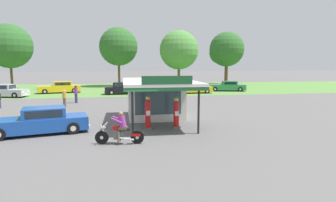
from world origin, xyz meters
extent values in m
plane|color=#5B5959|center=(0.00, 0.00, 0.00)|extent=(300.00, 300.00, 0.00)
cube|color=#56843D|center=(0.00, 30.00, 0.00)|extent=(120.00, 24.00, 0.01)
cube|color=silver|center=(1.72, 4.73, 1.30)|extent=(3.79, 3.80, 2.60)
cube|color=#384C56|center=(1.72, 2.85, 1.35)|extent=(3.03, 0.05, 1.67)
cube|color=silver|center=(1.72, 3.00, 2.68)|extent=(4.49, 7.76, 0.16)
cube|color=#195128|center=(1.72, 3.00, 2.50)|extent=(4.49, 7.76, 0.18)
cube|color=#195128|center=(1.72, -0.86, 2.98)|extent=(2.65, 0.08, 0.44)
cylinder|color=black|center=(3.51, -0.49, 1.30)|extent=(0.12, 0.12, 2.60)
cylinder|color=black|center=(-0.08, -0.49, 1.30)|extent=(0.12, 0.12, 2.60)
cube|color=slate|center=(0.87, 1.03, 0.05)|extent=(0.44, 0.44, 0.10)
cylinder|color=red|center=(0.87, 1.03, 0.90)|extent=(0.34, 0.34, 1.60)
cube|color=white|center=(0.87, 0.85, 0.98)|extent=(0.22, 0.02, 0.28)
sphere|color=#EACC4C|center=(0.87, 1.03, 1.84)|extent=(0.26, 0.26, 0.26)
cube|color=slate|center=(2.56, 1.03, 0.05)|extent=(0.44, 0.44, 0.10)
cylinder|color=red|center=(2.56, 1.03, 0.84)|extent=(0.34, 0.34, 1.48)
cube|color=white|center=(2.56, 0.85, 0.92)|extent=(0.22, 0.02, 0.28)
sphere|color=#EACC4C|center=(2.56, 1.03, 1.72)|extent=(0.26, 0.26, 0.26)
cylinder|color=black|center=(-1.59, -1.70, 0.32)|extent=(0.65, 0.19, 0.64)
cylinder|color=silver|center=(-1.59, -1.70, 0.32)|extent=(0.17, 0.14, 0.16)
cylinder|color=black|center=(0.08, -1.93, 0.32)|extent=(0.65, 0.19, 0.64)
cylinder|color=silver|center=(0.08, -1.93, 0.32)|extent=(0.17, 0.14, 0.16)
ellipsoid|color=#B21414|center=(-0.85, -1.80, 0.78)|extent=(0.59, 0.31, 0.24)
cube|color=#59595E|center=(-0.80, -1.81, 0.42)|extent=(0.47, 0.30, 0.36)
cube|color=black|center=(-0.51, -1.85, 0.72)|extent=(0.51, 0.32, 0.10)
cylinder|color=silver|center=(-1.49, -1.71, 0.60)|extent=(0.38, 0.12, 0.71)
cylinder|color=silver|center=(-1.38, -1.73, 0.98)|extent=(0.13, 0.70, 0.04)
sphere|color=silver|center=(-1.47, -1.72, 0.82)|extent=(0.16, 0.16, 0.16)
cube|color=#B21414|center=(0.04, -1.92, 0.44)|extent=(0.46, 0.24, 0.12)
cylinder|color=silver|center=(-0.43, -2.00, 0.28)|extent=(0.71, 0.17, 0.18)
cube|color=brown|center=(-0.58, -1.84, 0.78)|extent=(0.44, 0.39, 0.14)
cylinder|color=brown|center=(-0.80, -1.97, 0.38)|extent=(0.15, 0.25, 0.56)
cylinder|color=brown|center=(-0.75, -1.65, 0.38)|extent=(0.15, 0.25, 0.56)
cylinder|color=#8C338C|center=(-0.62, -1.83, 1.09)|extent=(0.45, 0.37, 0.60)
sphere|color=#9E704C|center=(-0.67, -1.82, 1.47)|extent=(0.22, 0.22, 0.22)
cylinder|color=#8C338C|center=(-0.88, -2.00, 1.18)|extent=(0.54, 0.16, 0.31)
cylinder|color=#8C338C|center=(-0.83, -1.60, 1.18)|extent=(0.54, 0.16, 0.31)
cube|color=#19479E|center=(-5.19, 0.89, 0.54)|extent=(5.46, 2.99, 0.73)
cube|color=#19479E|center=(-4.85, 0.97, 1.18)|extent=(2.48, 2.06, 0.54)
cube|color=#283847|center=(-5.89, 0.72, 1.18)|extent=(0.37, 1.38, 0.43)
cube|color=#283847|center=(-4.67, 0.21, 1.18)|extent=(1.79, 0.47, 0.41)
cube|color=#283847|center=(-5.04, 1.73, 1.18)|extent=(1.79, 0.47, 0.41)
cube|color=silver|center=(-2.65, 1.51, 0.30)|extent=(0.53, 1.70, 0.18)
cylinder|color=black|center=(-7.10, 1.29, 0.33)|extent=(0.69, 0.35, 0.66)
cylinder|color=silver|center=(-7.10, 1.29, 0.33)|extent=(0.34, 0.28, 0.30)
cylinder|color=black|center=(-3.28, 0.49, 0.33)|extent=(0.69, 0.35, 0.66)
cylinder|color=silver|center=(-3.28, 0.49, 0.33)|extent=(0.34, 0.28, 0.30)
cylinder|color=black|center=(-3.68, 2.13, 0.33)|extent=(0.69, 0.35, 0.66)
cylinder|color=silver|center=(-3.68, 2.13, 0.33)|extent=(0.34, 0.28, 0.30)
cube|color=#2D844C|center=(14.34, 23.10, 0.55)|extent=(5.49, 3.07, 0.75)
cube|color=#2D844C|center=(14.72, 23.01, 1.18)|extent=(2.38, 2.13, 0.51)
cube|color=#283847|center=(13.74, 23.24, 1.18)|extent=(0.38, 1.48, 0.41)
cube|color=#283847|center=(14.53, 22.19, 1.18)|extent=(1.70, 0.42, 0.39)
cube|color=#283847|center=(14.91, 23.83, 1.18)|extent=(1.70, 0.42, 0.39)
cube|color=silver|center=(11.79, 23.69, 0.30)|extent=(0.54, 1.82, 0.18)
cube|color=silver|center=(16.90, 22.50, 0.30)|extent=(0.54, 1.82, 0.18)
sphere|color=white|center=(11.63, 23.09, 0.59)|extent=(0.18, 0.18, 0.18)
sphere|color=white|center=(11.92, 24.30, 0.59)|extent=(0.18, 0.18, 0.18)
cylinder|color=black|center=(12.42, 22.61, 0.33)|extent=(0.69, 0.34, 0.66)
cylinder|color=silver|center=(12.42, 22.61, 0.33)|extent=(0.34, 0.28, 0.30)
cylinder|color=black|center=(12.83, 24.39, 0.33)|extent=(0.69, 0.34, 0.66)
cylinder|color=silver|center=(12.83, 24.39, 0.33)|extent=(0.34, 0.28, 0.30)
cylinder|color=black|center=(15.85, 21.81, 0.33)|extent=(0.69, 0.34, 0.66)
cylinder|color=silver|center=(15.85, 21.81, 0.33)|extent=(0.34, 0.28, 0.30)
cylinder|color=black|center=(16.26, 23.58, 0.33)|extent=(0.69, 0.34, 0.66)
cylinder|color=silver|center=(16.26, 23.58, 0.33)|extent=(0.34, 0.28, 0.30)
cube|color=black|center=(-0.27, 21.18, 0.58)|extent=(5.29, 2.08, 0.79)
cube|color=black|center=(-0.66, 21.15, 1.24)|extent=(2.39, 1.69, 0.54)
cube|color=#283847|center=(0.46, 21.23, 1.24)|extent=(0.13, 1.36, 0.43)
cube|color=#283847|center=(-0.71, 21.91, 1.24)|extent=(1.95, 0.16, 0.41)
cube|color=#283847|center=(-0.61, 20.40, 1.24)|extent=(1.95, 0.16, 0.41)
cube|color=silver|center=(2.34, 21.35, 0.30)|extent=(0.23, 1.67, 0.18)
cube|color=silver|center=(-2.89, 21.01, 0.30)|extent=(0.23, 1.67, 0.18)
sphere|color=white|center=(2.32, 21.91, 0.62)|extent=(0.18, 0.18, 0.18)
sphere|color=white|center=(2.39, 20.79, 0.62)|extent=(0.18, 0.18, 0.18)
cylinder|color=black|center=(1.43, 22.11, 0.33)|extent=(0.67, 0.24, 0.66)
cylinder|color=silver|center=(1.43, 22.11, 0.33)|extent=(0.31, 0.24, 0.30)
cylinder|color=black|center=(1.54, 20.48, 0.33)|extent=(0.67, 0.24, 0.66)
cylinder|color=silver|center=(1.54, 20.48, 0.33)|extent=(0.31, 0.24, 0.30)
cylinder|color=black|center=(-2.09, 21.88, 0.33)|extent=(0.67, 0.24, 0.66)
cylinder|color=silver|center=(-2.09, 21.88, 0.33)|extent=(0.31, 0.24, 0.30)
cylinder|color=black|center=(-1.98, 20.25, 0.33)|extent=(0.67, 0.24, 0.66)
cylinder|color=silver|center=(-1.98, 20.25, 0.33)|extent=(0.31, 0.24, 0.30)
cube|color=#B7B7BC|center=(-14.21, 19.89, 0.56)|extent=(5.14, 2.78, 0.75)
cube|color=#B7B7BC|center=(-14.37, 19.92, 1.22)|extent=(2.46, 2.05, 0.58)
cube|color=#283847|center=(-13.32, 19.72, 1.22)|extent=(0.32, 1.46, 0.46)
cube|color=#283847|center=(-14.22, 20.73, 1.22)|extent=(1.83, 0.38, 0.44)
cube|color=silver|center=(-11.78, 19.43, 0.30)|extent=(0.46, 1.80, 0.18)
sphere|color=white|center=(-11.66, 20.02, 0.59)|extent=(0.18, 0.18, 0.18)
sphere|color=white|center=(-11.89, 18.83, 0.59)|extent=(0.18, 0.18, 0.18)
cylinder|color=black|center=(-12.41, 20.45, 0.33)|extent=(0.69, 0.32, 0.66)
cylinder|color=silver|center=(-12.41, 20.45, 0.33)|extent=(0.33, 0.27, 0.30)
cylinder|color=black|center=(-12.75, 18.70, 0.33)|extent=(0.69, 0.32, 0.66)
cylinder|color=silver|center=(-12.75, 18.70, 0.33)|extent=(0.33, 0.27, 0.30)
cube|color=gold|center=(-9.04, 24.08, 0.58)|extent=(5.62, 3.09, 0.80)
cube|color=gold|center=(-8.65, 24.18, 1.26)|extent=(2.65, 2.10, 0.56)
cube|color=#283847|center=(-9.76, 23.88, 1.26)|extent=(0.40, 1.34, 0.44)
cube|color=#283847|center=(-8.45, 23.45, 1.26)|extent=(1.92, 0.54, 0.42)
cube|color=#283847|center=(-8.85, 24.91, 1.26)|extent=(1.92, 0.54, 0.42)
cube|color=silver|center=(-11.65, 23.37, 0.30)|extent=(0.55, 1.65, 0.18)
cube|color=silver|center=(-6.43, 24.78, 0.30)|extent=(0.55, 1.65, 0.18)
sphere|color=white|center=(-11.51, 22.83, 0.62)|extent=(0.18, 0.18, 0.18)
sphere|color=white|center=(-11.80, 23.91, 0.62)|extent=(0.18, 0.18, 0.18)
cylinder|color=black|center=(-10.58, 22.81, 0.33)|extent=(0.69, 0.36, 0.66)
cylinder|color=silver|center=(-10.58, 22.81, 0.33)|extent=(0.34, 0.29, 0.30)
cylinder|color=black|center=(-11.01, 24.40, 0.33)|extent=(0.69, 0.36, 0.66)
cylinder|color=silver|center=(-11.01, 24.40, 0.33)|extent=(0.34, 0.29, 0.30)
cylinder|color=black|center=(-7.07, 23.76, 0.33)|extent=(0.69, 0.36, 0.66)
cylinder|color=silver|center=(-7.07, 23.76, 0.33)|extent=(0.34, 0.29, 0.30)
cylinder|color=black|center=(-7.50, 25.34, 0.33)|extent=(0.69, 0.36, 0.66)
cylinder|color=silver|center=(-7.50, 25.34, 0.33)|extent=(0.34, 0.29, 0.30)
cube|color=gold|center=(8.70, 20.82, 0.54)|extent=(5.02, 1.90, 0.72)
cube|color=gold|center=(8.23, 20.81, 1.16)|extent=(2.24, 1.63, 0.53)
cube|color=#283847|center=(9.32, 20.83, 1.16)|extent=(0.06, 1.41, 0.42)
cube|color=#283847|center=(8.22, 21.59, 1.16)|extent=(1.88, 0.06, 0.40)
cube|color=#283847|center=(8.24, 20.03, 1.16)|extent=(1.88, 0.06, 0.40)
cube|color=silver|center=(11.22, 20.87, 0.30)|extent=(0.15, 1.72, 0.18)
cube|color=silver|center=(6.17, 20.78, 0.30)|extent=(0.15, 1.72, 0.18)
sphere|color=white|center=(11.22, 21.44, 0.58)|extent=(0.18, 0.18, 0.18)
sphere|color=white|center=(11.24, 20.29, 0.58)|extent=(0.18, 0.18, 0.18)
cylinder|color=black|center=(10.38, 21.70, 0.33)|extent=(0.66, 0.21, 0.66)
cylinder|color=silver|center=(10.38, 21.70, 0.33)|extent=(0.30, 0.23, 0.30)
cylinder|color=black|center=(10.41, 20.01, 0.33)|extent=(0.66, 0.21, 0.66)
cylinder|color=silver|center=(10.41, 20.01, 0.33)|extent=(0.30, 0.23, 0.30)
cylinder|color=black|center=(6.99, 21.64, 0.33)|extent=(0.66, 0.21, 0.66)
cylinder|color=silver|center=(6.99, 21.64, 0.33)|extent=(0.30, 0.23, 0.30)
cylinder|color=black|center=(7.02, 19.95, 0.33)|extent=(0.66, 0.21, 0.66)
cylinder|color=silver|center=(7.02, 19.95, 0.33)|extent=(0.30, 0.23, 0.30)
cylinder|color=#2D3351|center=(-5.17, 13.43, 0.44)|extent=(0.26, 0.26, 0.88)
cylinder|color=#8C338C|center=(-5.17, 13.43, 1.20)|extent=(0.34, 0.34, 0.63)
sphere|color=brown|center=(-5.17, 13.43, 1.63)|extent=(0.24, 0.24, 0.24)
cylinder|color=black|center=(-5.17, 13.43, 1.71)|extent=(0.38, 0.38, 0.02)
cylinder|color=brown|center=(-5.75, 10.78, 0.40)|extent=(0.26, 0.26, 0.79)
cylinder|color=gold|center=(-5.75, 10.78, 1.07)|extent=(0.34, 0.34, 0.56)
sphere|color=tan|center=(-5.75, 10.78, 1.46)|extent=(0.21, 0.21, 0.21)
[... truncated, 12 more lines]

